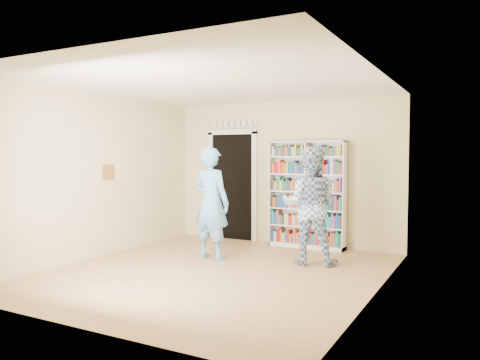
# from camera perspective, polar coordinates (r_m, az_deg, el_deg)

# --- Properties ---
(floor) EXTENTS (5.00, 5.00, 0.00)m
(floor) POSITION_cam_1_polar(r_m,az_deg,el_deg) (6.87, -2.95, -11.16)
(floor) COLOR #A97D51
(floor) RESTS_ON ground
(ceiling) EXTENTS (5.00, 5.00, 0.00)m
(ceiling) POSITION_cam_1_polar(r_m,az_deg,el_deg) (6.74, -3.01, 11.71)
(ceiling) COLOR white
(ceiling) RESTS_ON wall_back
(wall_back) EXTENTS (4.50, 0.00, 4.50)m
(wall_back) POSITION_cam_1_polar(r_m,az_deg,el_deg) (8.90, 5.35, 0.87)
(wall_back) COLOR beige
(wall_back) RESTS_ON floor
(wall_left) EXTENTS (0.00, 5.00, 5.00)m
(wall_left) POSITION_cam_1_polar(r_m,az_deg,el_deg) (8.06, -16.82, 0.53)
(wall_left) COLOR beige
(wall_left) RESTS_ON floor
(wall_right) EXTENTS (0.00, 5.00, 5.00)m
(wall_right) POSITION_cam_1_polar(r_m,az_deg,el_deg) (5.84, 16.32, -0.36)
(wall_right) COLOR beige
(wall_right) RESTS_ON floor
(bookshelf) EXTENTS (1.41, 0.26, 1.94)m
(bookshelf) POSITION_cam_1_polar(r_m,az_deg,el_deg) (8.59, 8.18, -1.70)
(bookshelf) COLOR white
(bookshelf) RESTS_ON floor
(doorway) EXTENTS (1.10, 0.08, 2.43)m
(doorway) POSITION_cam_1_polar(r_m,az_deg,el_deg) (9.37, -0.93, -0.06)
(doorway) COLOR black
(doorway) RESTS_ON floor
(wall_art) EXTENTS (0.03, 0.25, 0.25)m
(wall_art) POSITION_cam_1_polar(r_m,az_deg,el_deg) (8.19, -15.74, 0.93)
(wall_art) COLOR maroon
(wall_art) RESTS_ON wall_left
(man_blue) EXTENTS (0.70, 0.49, 1.82)m
(man_blue) POSITION_cam_1_polar(r_m,az_deg,el_deg) (7.59, -3.55, -2.84)
(man_blue) COLOR #5FA1D4
(man_blue) RESTS_ON floor
(man_plaid) EXTENTS (1.02, 0.88, 1.82)m
(man_plaid) POSITION_cam_1_polar(r_m,az_deg,el_deg) (7.30, 8.49, -3.09)
(man_plaid) COLOR #32599B
(man_plaid) RESTS_ON floor
(paper_sheet) EXTENTS (0.22, 0.10, 0.33)m
(paper_sheet) POSITION_cam_1_polar(r_m,az_deg,el_deg) (7.08, 8.93, -1.61)
(paper_sheet) COLOR white
(paper_sheet) RESTS_ON man_plaid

